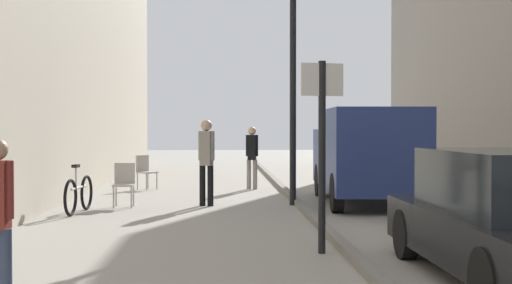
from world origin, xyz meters
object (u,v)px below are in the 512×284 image
pedestrian_far_crossing (252,153)px  lamp_post (293,81)px  bicycle_leaning (79,194)px  delivery_van (366,153)px  cafe_chair_near_window (145,170)px  cafe_chair_by_doorway (124,181)px  street_sign_post (322,139)px  pedestrian_mid_block (206,156)px

pedestrian_far_crossing → lamp_post: (0.72, -3.99, 1.72)m
bicycle_leaning → delivery_van: bearing=18.9°
bicycle_leaning → cafe_chair_near_window: size_ratio=1.88×
delivery_van → bicycle_leaning: 6.28m
delivery_van → cafe_chair_by_doorway: (-5.32, -0.30, -0.60)m
bicycle_leaning → cafe_chair_near_window: bicycle_leaning is taller
lamp_post → bicycle_leaning: lamp_post is taller
street_sign_post → cafe_chair_by_doorway: 6.81m
delivery_van → bicycle_leaning: delivery_van is taller
pedestrian_mid_block → delivery_van: (3.55, 0.25, 0.06)m
delivery_van → lamp_post: 2.29m
street_sign_post → bicycle_leaning: 6.39m
pedestrian_far_crossing → delivery_van: 4.51m
pedestrian_mid_block → street_sign_post: 6.10m
cafe_chair_by_doorway → pedestrian_far_crossing: bearing=-125.6°
delivery_van → cafe_chair_near_window: delivery_van is taller
lamp_post → cafe_chair_near_window: bearing=131.5°
pedestrian_mid_block → delivery_van: size_ratio=0.37×
bicycle_leaning → cafe_chair_near_window: (0.74, 5.39, 0.17)m
pedestrian_mid_block → cafe_chair_near_window: 4.62m
pedestrian_mid_block → delivery_van: delivery_van is taller
lamp_post → cafe_chair_by_doorway: size_ratio=5.06×
street_sign_post → bicycle_leaning: street_sign_post is taller
delivery_van → bicycle_leaning: (-6.07, -1.40, -0.76)m
delivery_van → lamp_post: (-1.66, -0.16, 1.58)m
delivery_van → street_sign_post: size_ratio=1.93×
pedestrian_mid_block → lamp_post: size_ratio=0.39×
pedestrian_mid_block → pedestrian_far_crossing: size_ratio=1.08×
cafe_chair_near_window → pedestrian_far_crossing: bearing=130.5°
cafe_chair_near_window → cafe_chair_by_doorway: same height
cafe_chair_by_doorway → cafe_chair_near_window: bearing=-90.0°
pedestrian_mid_block → cafe_chair_near_window: (-1.78, 4.23, -0.54)m
pedestrian_far_crossing → bicycle_leaning: pedestrian_far_crossing is taller
pedestrian_mid_block → bicycle_leaning: size_ratio=1.06×
lamp_post → cafe_chair_near_window: 5.95m
bicycle_leaning → cafe_chair_by_doorway: bicycle_leaning is taller
lamp_post → bicycle_leaning: bearing=-164.3°
delivery_van → street_sign_post: street_sign_post is taller
pedestrian_far_crossing → lamp_post: size_ratio=0.36×
street_sign_post → delivery_van: bearing=-119.0°
lamp_post → cafe_chair_near_window: (-3.67, 4.15, -2.18)m
cafe_chair_by_doorway → lamp_post: bearing=-177.9°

